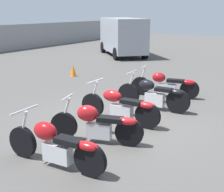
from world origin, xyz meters
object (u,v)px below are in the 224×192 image
motorcycle_slot_0 (56,145)px  motorcycle_slot_4 (166,85)px  motorcycle_slot_1 (97,124)px  parked_van (123,35)px  traffic_cone_near (73,70)px  motorcycle_slot_2 (120,106)px  motorcycle_slot_3 (154,95)px

motorcycle_slot_0 → motorcycle_slot_4: motorcycle_slot_0 is taller
motorcycle_slot_0 → motorcycle_slot_1: bearing=-3.5°
parked_van → motorcycle_slot_4: bearing=-97.6°
motorcycle_slot_1 → traffic_cone_near: motorcycle_slot_1 is taller
motorcycle_slot_0 → motorcycle_slot_4: (5.43, 0.12, -0.02)m
motorcycle_slot_2 → motorcycle_slot_3: bearing=-9.5°
motorcycle_slot_4 → parked_van: (7.73, 6.05, 0.85)m
motorcycle_slot_1 → motorcycle_slot_3: size_ratio=0.92×
motorcycle_slot_1 → parked_van: bearing=11.5°
motorcycle_slot_0 → motorcycle_slot_2: size_ratio=0.96×
motorcycle_slot_0 → traffic_cone_near: motorcycle_slot_0 is taller
motorcycle_slot_2 → motorcycle_slot_4: bearing=-0.6°
motorcycle_slot_0 → traffic_cone_near: (6.48, 4.77, -0.17)m
motorcycle_slot_1 → traffic_cone_near: bearing=26.7°
motorcycle_slot_2 → motorcycle_slot_4: 2.87m
motorcycle_slot_3 → motorcycle_slot_2: bearing=168.6°
motorcycle_slot_1 → motorcycle_slot_2: 1.31m
motorcycle_slot_0 → parked_van: (13.16, 6.17, 0.84)m
motorcycle_slot_2 → traffic_cone_near: (3.91, 4.61, -0.17)m
motorcycle_slot_2 → traffic_cone_near: 6.05m
motorcycle_slot_2 → motorcycle_slot_4: (2.87, -0.04, -0.02)m
motorcycle_slot_0 → motorcycle_slot_2: 2.57m
parked_van → motorcycle_slot_3: bearing=-101.3°
motorcycle_slot_3 → traffic_cone_near: 5.45m
motorcycle_slot_2 → motorcycle_slot_4: size_ratio=1.02×
motorcycle_slot_2 → parked_van: size_ratio=0.49×
motorcycle_slot_0 → parked_van: size_ratio=0.47×
motorcycle_slot_4 → motorcycle_slot_3: bearing=176.5°
motorcycle_slot_3 → parked_van: size_ratio=0.47×
motorcycle_slot_4 → motorcycle_slot_1: bearing=170.2°
motorcycle_slot_1 → parked_van: (11.89, 6.19, 0.84)m
motorcycle_slot_0 → motorcycle_slot_1: (1.27, -0.02, -0.00)m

